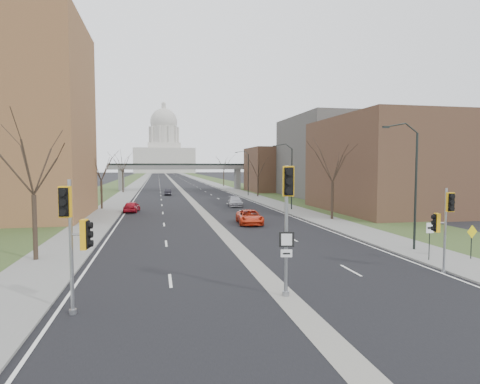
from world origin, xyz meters
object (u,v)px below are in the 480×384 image
object	(u,v)px
speed_limit_sign	(430,234)
car_right_near	(250,217)
signal_pole_left	(74,227)
car_right_mid	(235,201)
warning_sign	(472,237)
signal_pole_right	(444,218)
car_left_far	(168,192)
signal_pole_median	(287,206)
car_left_near	(132,207)

from	to	relation	value
speed_limit_sign	car_right_near	xyz separation A→B (m)	(-7.19, 17.83, -0.99)
signal_pole_left	car_right_near	size ratio (longest dim) A/B	1.05
car_right_mid	warning_sign	bearing A→B (deg)	-70.95
signal_pole_right	speed_limit_sign	distance (m)	3.11
warning_sign	car_left_far	distance (m)	62.51
signal_pole_left	warning_sign	distance (m)	22.87
signal_pole_median	speed_limit_sign	distance (m)	11.96
car_left_far	car_right_near	world-z (taller)	car_right_near
car_right_near	car_right_mid	size ratio (longest dim) A/B	1.07
signal_pole_left	warning_sign	xyz separation A→B (m)	(22.26, 4.85, -2.02)
car_right_near	car_right_mid	world-z (taller)	car_right_near
signal_pole_left	car_right_mid	size ratio (longest dim) A/B	1.12
signal_pole_right	car_right_mid	xyz separation A→B (m)	(-4.14, 38.21, -2.37)
signal_pole_left	car_left_far	size ratio (longest dim) A/B	1.43
speed_limit_sign	car_right_mid	world-z (taller)	speed_limit_sign
warning_sign	signal_pole_left	bearing A→B (deg)	-176.89
car_left_far	speed_limit_sign	bearing A→B (deg)	103.36
signal_pole_median	signal_pole_right	distance (m)	9.90
warning_sign	car_left_far	xyz separation A→B (m)	(-17.12, 60.12, -0.87)
car_right_near	signal_pole_median	bearing A→B (deg)	-94.03
car_left_near	car_right_near	world-z (taller)	car_right_near
car_left_near	car_right_mid	bearing A→B (deg)	-156.01
signal_pole_right	car_right_mid	size ratio (longest dim) A/B	0.98
speed_limit_sign	warning_sign	xyz separation A→B (m)	(2.79, -0.21, -0.22)
car_right_near	car_right_mid	xyz separation A→B (m)	(1.94, 17.80, -0.02)
signal_pole_median	car_left_near	distance (m)	37.07
warning_sign	car_right_near	world-z (taller)	warning_sign
speed_limit_sign	car_left_far	distance (m)	61.60
speed_limit_sign	car_right_near	bearing A→B (deg)	113.32
car_left_near	car_right_mid	size ratio (longest dim) A/B	0.86
signal_pole_right	warning_sign	xyz separation A→B (m)	(3.90, 2.35, -1.58)
car_left_far	signal_pole_right	bearing A→B (deg)	101.86
signal_pole_median	warning_sign	bearing A→B (deg)	29.29
signal_pole_median	car_left_far	xyz separation A→B (m)	(-3.62, 64.66, -3.50)
signal_pole_median	car_right_near	bearing A→B (deg)	91.87
warning_sign	car_left_near	world-z (taller)	warning_sign
speed_limit_sign	warning_sign	size ratio (longest dim) A/B	1.09
signal_pole_left	signal_pole_right	world-z (taller)	signal_pole_left
signal_pole_right	car_right_near	distance (m)	21.42
warning_sign	car_right_mid	xyz separation A→B (m)	(-8.04, 35.85, -0.79)
speed_limit_sign	car_left_near	distance (m)	36.73
speed_limit_sign	car_right_near	distance (m)	19.26
signal_pole_median	car_left_far	size ratio (longest dim) A/B	1.58
warning_sign	car_left_far	bearing A→B (deg)	96.70
signal_pole_left	signal_pole_median	xyz separation A→B (m)	(8.76, 0.31, 0.61)
speed_limit_sign	car_right_near	world-z (taller)	speed_limit_sign
signal_pole_median	warning_sign	size ratio (longest dim) A/B	2.81
car_right_near	signal_pole_right	bearing A→B (deg)	-68.58
signal_pole_median	car_left_far	distance (m)	64.85
signal_pole_median	speed_limit_sign	bearing A→B (deg)	34.65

